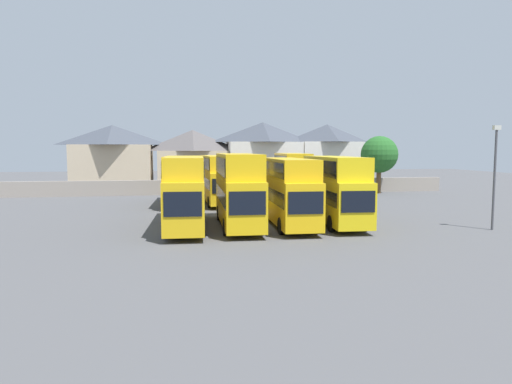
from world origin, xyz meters
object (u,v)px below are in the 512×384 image
Objects in this scene: bus_7 at (251,185)px; house_terrace_far_right at (327,155)px; house_terrace_centre at (193,159)px; bus_1 at (186,188)px; house_terrace_right at (263,154)px; house_terrace_left at (113,157)px; bus_8 at (292,175)px; lamp_post_lot_edge at (495,171)px; bus_5 at (178,177)px; bus_6 at (218,177)px; bus_4 at (334,186)px; tree_left_of_lot at (379,155)px; bus_3 at (288,188)px; bus_2 at (238,186)px.

bus_7 is 23.82m from house_terrace_far_right.
house_terrace_centre is 1.10× the size of house_terrace_far_right.
bus_1 is 34.61m from house_terrace_right.
bus_8 is at bearing -43.22° from house_terrace_left.
bus_7 is 4.54m from bus_8.
house_terrace_left is at bearing 128.47° from lamp_post_lot_edge.
bus_6 is at bearing 94.92° from bus_5.
bus_4 is 1.50× the size of tree_left_of_lot.
bus_3 is 15.01m from bus_6.
house_terrace_far_right reaches higher than tree_left_of_lot.
bus_3 is 0.95× the size of bus_8.
house_terrace_far_right is (19.41, -0.29, 0.46)m from house_terrace_centre.
house_terrace_centre reaches higher than bus_4.
bus_8 is 0.98× the size of house_terrace_left.
house_terrace_far_right is 1.28× the size of tree_left_of_lot.
house_terrace_left is at bearing 160.91° from tree_left_of_lot.
bus_8 reaches higher than bus_1.
house_terrace_right is at bearing 163.33° from bus_1.
house_terrace_left is at bearing -153.32° from bus_5.
bus_8 reaches higher than bus_3.
bus_5 is at bearing -162.15° from tree_left_of_lot.
lamp_post_lot_edge is (-0.29, -36.84, -0.65)m from house_terrace_far_right.
bus_7 is at bearing -154.64° from tree_left_of_lot.
house_terrace_left reaches higher than bus_7.
house_terrace_right reaches higher than lamp_post_lot_edge.
bus_8 is (3.87, 14.58, 0.13)m from bus_3.
bus_4 is 32.68m from house_terrace_right.
bus_8 is at bearing -117.87° from house_terrace_far_right.
tree_left_of_lot reaches higher than bus_1.
bus_3 is at bearing -97.09° from house_terrace_right.
house_terrace_centre is (-9.67, 18.69, 1.33)m from bus_8.
lamp_post_lot_edge is at bearing -62.76° from house_terrace_centre.
bus_1 is 1.10× the size of bus_4.
bus_2 is at bearing -93.16° from bus_3.
bus_5 is 1.52× the size of lamp_post_lot_edge.
house_terrace_left reaches higher than bus_3.
tree_left_of_lot is (13.29, 21.76, 2.02)m from bus_4.
bus_1 is at bearing -91.80° from bus_2.
tree_left_of_lot is at bearing 110.16° from bus_5.
house_terrace_far_right reaches higher than bus_7.
bus_1 is 1.64× the size of tree_left_of_lot.
bus_5 is at bearing -83.84° from bus_8.
bus_2 is at bearing 19.10° from bus_5.
house_terrace_centre reaches higher than bus_7.
house_terrace_right is 16.75m from tree_left_of_lot.
house_terrace_right is at bearing 154.92° from bus_6.
bus_7 is (-4.11, 13.50, -0.87)m from bus_4.
bus_3 is 33.45m from house_terrace_right.
house_terrace_centre is (1.40, 32.79, 1.38)m from bus_1.
house_terrace_left is at bearing -145.67° from bus_4.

